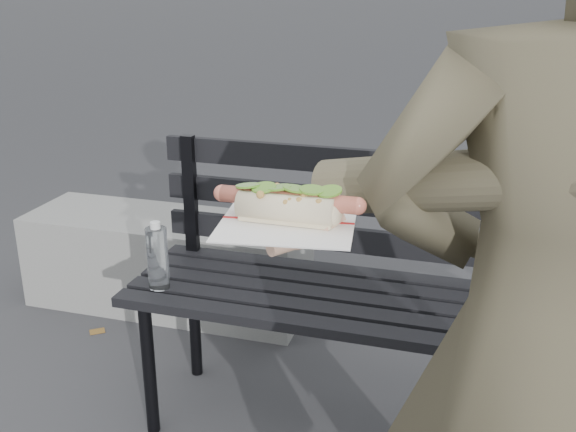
# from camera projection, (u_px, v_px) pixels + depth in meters

# --- Properties ---
(park_bench) EXTENTS (1.50, 0.44, 0.88)m
(park_bench) POSITION_uv_depth(u_px,v_px,m) (376.00, 275.00, 2.01)
(park_bench) COLOR black
(park_bench) RESTS_ON ground
(concrete_block) EXTENTS (1.20, 0.40, 0.40)m
(concrete_block) POSITION_uv_depth(u_px,v_px,m) (168.00, 262.00, 2.90)
(concrete_block) COLOR slate
(concrete_block) RESTS_ON ground
(person) EXTENTS (0.67, 0.51, 1.64)m
(person) POSITION_uv_depth(u_px,v_px,m) (543.00, 350.00, 1.05)
(person) COLOR #4D4B33
(person) RESTS_ON ground
(held_hotdog) EXTENTS (0.62, 0.32, 0.20)m
(held_hotdog) POSITION_uv_depth(u_px,v_px,m) (427.00, 190.00, 0.97)
(held_hotdog) COLOR #4D4B33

